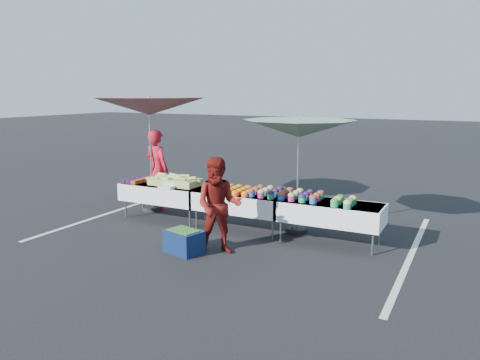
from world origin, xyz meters
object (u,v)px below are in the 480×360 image
at_px(table_center, 240,201).
at_px(storage_bin, 184,241).
at_px(table_left, 164,192).
at_px(customer, 219,206).
at_px(table_right, 330,212).
at_px(umbrella_right, 299,129).
at_px(umbrella_left, 149,107).
at_px(vendor, 157,170).

distance_m(table_center, storage_bin, 1.66).
bearing_deg(table_left, customer, -32.62).
distance_m(table_center, table_right, 1.80).
distance_m(table_center, customer, 1.38).
bearing_deg(table_right, customer, -138.69).
height_order(umbrella_right, storage_bin, umbrella_right).
bearing_deg(umbrella_left, table_left, -34.64).
bearing_deg(umbrella_right, table_right, -27.56).
distance_m(table_left, table_right, 3.60).
height_order(customer, storage_bin, customer).
xyz_separation_m(table_center, vendor, (-2.46, 0.64, 0.34)).
bearing_deg(table_left, umbrella_left, 145.36).
relative_size(customer, umbrella_right, 0.60).
bearing_deg(table_right, table_left, 180.00).
distance_m(table_right, umbrella_left, 4.67).
bearing_deg(vendor, storage_bin, 149.35).
relative_size(vendor, umbrella_right, 0.68).
xyz_separation_m(vendor, storage_bin, (2.21, -2.24, -0.72)).
xyz_separation_m(vendor, customer, (2.74, -1.97, -0.11)).
xyz_separation_m(table_right, umbrella_left, (-4.30, 0.48, 1.76)).
xyz_separation_m(table_center, customer, (0.28, -1.33, 0.23)).
bearing_deg(umbrella_left, customer, -33.14).
bearing_deg(storage_bin, vendor, 149.17).
bearing_deg(vendor, table_left, 150.52).
height_order(table_center, vendor, vendor).
bearing_deg(umbrella_right, table_center, -158.84).
bearing_deg(umbrella_right, umbrella_left, 178.64).
xyz_separation_m(table_center, storage_bin, (-0.24, -1.60, -0.38)).
bearing_deg(table_left, umbrella_right, 8.04).
bearing_deg(storage_bin, umbrella_right, 71.94).
distance_m(customer, umbrella_left, 3.66).
xyz_separation_m(table_right, customer, (-1.52, -1.33, 0.23)).
bearing_deg(umbrella_right, customer, -113.41).
height_order(umbrella_left, umbrella_right, umbrella_left).
relative_size(vendor, storage_bin, 2.66).
xyz_separation_m(table_right, umbrella_right, (-0.77, 0.40, 1.40)).
bearing_deg(umbrella_left, umbrella_right, -1.36).
distance_m(customer, umbrella_right, 2.22).
height_order(table_center, customer, customer).
bearing_deg(storage_bin, table_center, 95.87).
distance_m(vendor, umbrella_right, 3.66).
bearing_deg(vendor, customer, 158.91).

